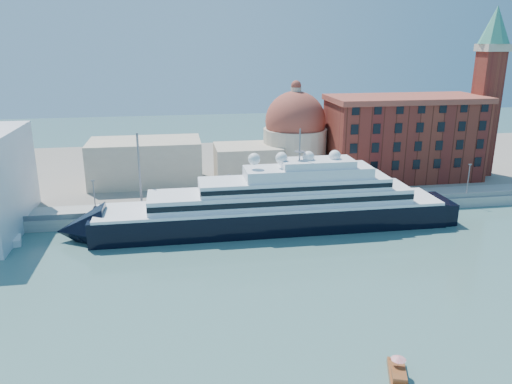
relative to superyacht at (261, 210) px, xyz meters
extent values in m
plane|color=#355C59|center=(-6.15, -23.00, -4.48)|extent=(400.00, 400.00, 0.00)
cube|color=gray|center=(-6.15, 11.00, -3.23)|extent=(180.00, 10.00, 2.50)
cube|color=slate|center=(-6.15, 52.00, -3.48)|extent=(260.00, 72.00, 2.00)
cube|color=slate|center=(-6.15, 6.50, -1.38)|extent=(180.00, 0.10, 1.20)
cube|color=black|center=(2.36, 0.00, -2.31)|extent=(76.97, 11.84, 6.41)
cone|color=black|center=(-38.10, 0.00, -2.31)|extent=(9.87, 11.84, 11.84)
cube|color=black|center=(40.85, 0.00, -2.51)|extent=(5.92, 10.86, 5.92)
cube|color=white|center=(2.36, 0.00, 1.15)|extent=(75.00, 12.04, 0.59)
cube|color=white|center=(4.34, 0.00, 2.92)|extent=(57.24, 9.87, 2.96)
cube|color=black|center=(4.34, -4.93, 2.92)|extent=(57.24, 0.15, 1.18)
cube|color=white|center=(7.30, 0.00, 5.69)|extent=(41.45, 8.88, 2.57)
cube|color=white|center=(10.26, 0.00, 8.15)|extent=(27.63, 7.89, 2.37)
cube|color=white|center=(12.23, 0.00, 10.13)|extent=(15.79, 6.91, 1.58)
cylinder|color=slate|center=(8.28, 0.00, 14.27)|extent=(0.30, 0.30, 6.91)
sphere|color=white|center=(-1.58, 0.00, 11.51)|extent=(2.57, 2.57, 2.57)
sphere|color=white|center=(4.34, 0.00, 11.51)|extent=(2.57, 2.57, 2.57)
sphere|color=white|center=(10.26, 0.00, 11.51)|extent=(2.57, 2.57, 2.57)
sphere|color=white|center=(16.18, 0.00, 11.51)|extent=(2.57, 2.57, 2.57)
cube|color=brown|center=(7.87, -52.81, -4.11)|extent=(4.03, 6.67, 1.05)
cube|color=brown|center=(7.53, -53.81, -3.21)|extent=(2.45, 3.04, 0.84)
cylinder|color=slate|center=(8.04, -52.31, -2.79)|extent=(0.06, 0.06, 1.69)
cone|color=red|center=(8.04, -52.31, -1.84)|extent=(1.90, 1.90, 0.42)
cube|color=maroon|center=(45.85, 29.00, 8.52)|extent=(42.00, 18.00, 22.00)
cube|color=brown|center=(45.85, 29.00, 20.02)|extent=(43.00, 19.00, 1.50)
cube|color=maroon|center=(69.85, 29.00, 15.02)|extent=(6.00, 6.00, 35.00)
cube|color=beige|center=(69.85, 29.00, 33.52)|extent=(7.00, 7.00, 2.00)
cone|color=#408E72|center=(69.85, 29.00, 39.52)|extent=(8.40, 8.40, 10.00)
cylinder|color=beige|center=(15.85, 35.00, 4.52)|extent=(18.00, 18.00, 14.00)
sphere|color=brown|center=(15.85, 35.00, 13.52)|extent=(17.00, 17.00, 17.00)
cylinder|color=beige|center=(15.85, 35.00, 21.52)|extent=(3.00, 3.00, 3.00)
cube|color=beige|center=(1.85, 33.00, 2.52)|extent=(18.00, 14.00, 10.00)
cube|color=beige|center=(-26.15, 35.00, 3.52)|extent=(30.00, 16.00, 12.00)
cylinder|color=slate|center=(-36.15, 8.00, 2.02)|extent=(0.24, 0.24, 8.00)
cube|color=slate|center=(-36.15, 8.00, 6.12)|extent=(0.80, 0.30, 0.25)
cylinder|color=slate|center=(-6.15, 8.00, 2.02)|extent=(0.24, 0.24, 8.00)
cube|color=slate|center=(-6.15, 8.00, 6.12)|extent=(0.80, 0.30, 0.25)
cylinder|color=slate|center=(23.85, 8.00, 2.02)|extent=(0.24, 0.24, 8.00)
cube|color=slate|center=(23.85, 8.00, 6.12)|extent=(0.80, 0.30, 0.25)
cylinder|color=slate|center=(53.85, 8.00, 2.02)|extent=(0.24, 0.24, 8.00)
cube|color=slate|center=(53.85, 8.00, 6.12)|extent=(0.80, 0.30, 0.25)
cylinder|color=slate|center=(-26.15, 10.00, 7.02)|extent=(0.50, 0.50, 18.00)
camera|label=1|loc=(-17.96, -101.50, 35.87)|focal=35.00mm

